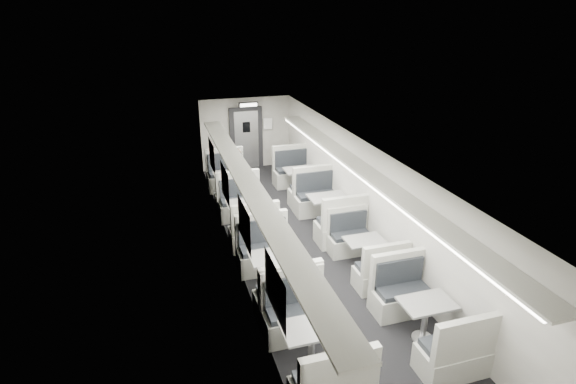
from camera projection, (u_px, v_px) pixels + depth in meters
room at (302, 202)px, 9.77m from camera, size 3.24×12.24×2.64m
booth_left_a at (231, 186)px, 12.79m from camera, size 1.14×2.31×1.24m
booth_left_b at (246, 217)px, 10.96m from camera, size 1.09×2.22×1.19m
booth_left_c at (275, 273)px, 8.62m from camera, size 1.12×2.27×1.21m
booth_left_d at (312, 347)px, 6.75m from camera, size 1.09×2.21×1.18m
booth_right_a at (301, 182)px, 13.10m from camera, size 1.13×2.30×1.23m
booth_right_b at (328, 211)px, 11.19m from camera, size 1.15×2.34×1.25m
booth_right_c at (364, 254)px, 9.40m from camera, size 0.97×1.97×1.05m
booth_right_d at (425, 320)px, 7.36m from camera, size 1.03×2.10×1.12m
passenger at (237, 179)px, 12.02m from camera, size 0.65×0.44×1.74m
window_a at (212, 156)px, 12.33m from camera, size 0.02×1.18×0.84m
window_b at (225, 184)px, 10.38m from camera, size 0.02×1.18×0.84m
window_c at (244, 224)px, 8.43m from camera, size 0.02×1.18×0.84m
window_d at (275, 290)px, 6.48m from camera, size 0.02×1.18×0.84m
luggage_rack_left at (248, 182)px, 8.90m from camera, size 0.46×10.40×0.09m
luggage_rack_right at (363, 170)px, 9.56m from camera, size 0.46×10.40×0.09m
vestibule_door at (246, 139)px, 15.08m from camera, size 1.10×0.13×2.10m
exit_sign at (248, 105)px, 14.18m from camera, size 0.62×0.12×0.16m
wall_notice at (268, 124)px, 15.10m from camera, size 0.32×0.02×0.40m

